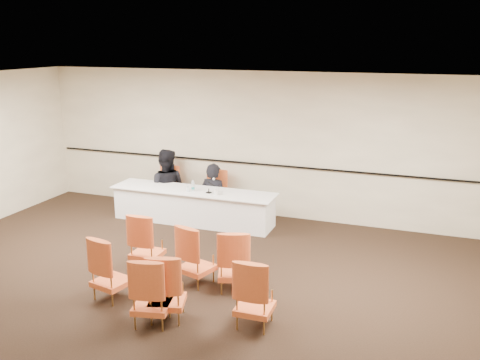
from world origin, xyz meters
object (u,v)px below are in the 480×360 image
aud_chair_extra (152,290)px  aud_chair_front_left (147,241)px  aud_chair_front_right (234,260)px  panelist_second_chair (166,189)px  microphone (209,186)px  panelist_main (214,202)px  aud_chair_back_left (111,267)px  aud_chair_front_mid (196,254)px  panelist_main_chair (214,194)px  aud_chair_back_right (255,292)px  panel_table (193,206)px  drinking_glass (188,189)px  panelist_second (166,190)px  coffee_cup (216,192)px  aud_chair_back_mid (167,286)px  water_bottle (193,186)px

aud_chair_extra → aud_chair_front_left: bearing=108.8°
aud_chair_front_right → panelist_second_chair: bearing=112.6°
microphone → aud_chair_extra: 3.84m
panelist_main → aud_chair_back_left: bearing=94.8°
aud_chair_front_mid → aud_chair_back_left: size_ratio=1.00×
panelist_main_chair → aud_chair_front_left: size_ratio=1.00×
panelist_main → aud_chair_back_right: (2.26, -3.93, 0.18)m
panel_table → drinking_glass: (-0.05, -0.13, 0.39)m
panelist_second → aud_chair_front_mid: 3.74m
panelist_main_chair → aud_chair_front_mid: size_ratio=1.00×
panelist_main_chair → panelist_second: panelist_second is taller
panel_table → aud_chair_front_right: bearing=-53.9°
aud_chair_front_mid → aud_chair_front_right: size_ratio=1.00×
panel_table → aud_chair_back_left: aud_chair_back_left is taller
panel_table → aud_chair_front_right: size_ratio=3.57×
panelist_second_chair → drinking_glass: panelist_second_chair is taller
panel_table → aud_chair_front_mid: size_ratio=3.57×
panelist_second_chair → microphone: bearing=-25.9°
aud_chair_back_left → panelist_main_chair: bearing=104.1°
panelist_main → aud_chair_extra: size_ratio=1.77×
panel_table → panelist_second_chair: panelist_second_chair is taller
panelist_main_chair → coffee_cup: panelist_main_chair is taller
aud_chair_front_mid → coffee_cup: bearing=122.2°
microphone → coffee_cup: (0.19, -0.07, -0.08)m
panelist_second_chair → aud_chair_back_mid: size_ratio=1.00×
aud_chair_back_mid → aud_chair_back_right: (1.14, 0.24, 0.00)m
panelist_second_chair → aud_chair_back_right: (3.38, -3.93, 0.00)m
panelist_main_chair → aud_chair_back_mid: same height
microphone → aud_chair_back_mid: size_ratio=0.30×
panelist_second_chair → drinking_glass: 1.09m
aud_chair_back_left → water_bottle: bearing=107.5°
aud_chair_front_left → panelist_main: bearing=90.0°
panelist_second → aud_chair_back_mid: panelist_second is taller
panelist_main → panelist_main_chair: panelist_main is taller
microphone → aud_chair_front_left: (-0.12, -2.22, -0.35)m
panelist_main → aud_chair_front_mid: bearing=111.9°
aud_chair_back_left → aud_chair_extra: size_ratio=1.00×
microphone → aud_chair_front_left: microphone is taller
coffee_cup → aud_chair_front_left: size_ratio=0.14×
panel_table → drinking_glass: 0.41m
panelist_second → panel_table: bearing=135.2°
water_bottle → panelist_second: bearing=147.8°
aud_chair_front_left → aud_chair_extra: 1.79m
drinking_glass → aud_chair_extra: bearing=-71.1°
panel_table → coffee_cup: bearing=-16.7°
water_bottle → aud_chair_extra: aud_chair_extra is taller
panelist_second → aud_chair_extra: panelist_second is taller
panel_table → panelist_main: bearing=66.5°
aud_chair_front_right → aud_chair_extra: 1.45m
microphone → aud_chair_extra: size_ratio=0.30×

